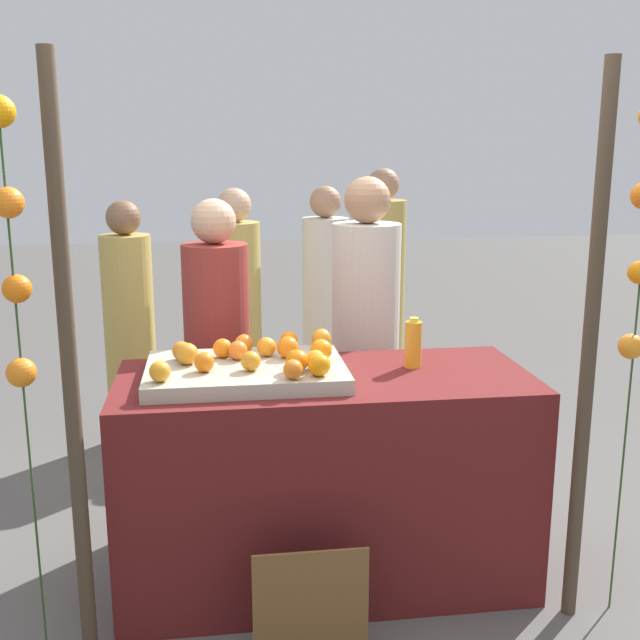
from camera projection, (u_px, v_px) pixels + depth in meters
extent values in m
plane|color=#565451|center=(325.00, 575.00, 3.33)|extent=(24.00, 24.00, 0.00)
cube|color=#5B1919|center=(325.00, 478.00, 3.22)|extent=(1.70, 0.72, 0.91)
cube|color=#B2AD99|center=(246.00, 372.00, 3.08)|extent=(0.79, 0.54, 0.06)
sphere|color=orange|center=(251.00, 361.00, 2.98)|extent=(0.08, 0.08, 0.08)
sphere|color=orange|center=(297.00, 361.00, 2.96)|extent=(0.09, 0.09, 0.09)
sphere|color=orange|center=(187.00, 354.00, 3.06)|extent=(0.09, 0.09, 0.09)
sphere|color=orange|center=(321.00, 338.00, 3.31)|extent=(0.09, 0.09, 0.09)
sphere|color=orange|center=(160.00, 371.00, 2.84)|extent=(0.08, 0.08, 0.08)
sphere|color=orange|center=(321.00, 350.00, 3.12)|extent=(0.09, 0.09, 0.09)
sphere|color=orange|center=(182.00, 351.00, 3.13)|extent=(0.08, 0.08, 0.08)
sphere|color=orange|center=(238.00, 350.00, 3.13)|extent=(0.08, 0.08, 0.08)
sphere|color=orange|center=(204.00, 362.00, 2.96)|extent=(0.08, 0.08, 0.08)
sphere|color=orange|center=(244.00, 344.00, 3.24)|extent=(0.08, 0.08, 0.08)
sphere|color=orange|center=(223.00, 348.00, 3.16)|extent=(0.08, 0.08, 0.08)
sphere|color=orange|center=(266.00, 347.00, 3.18)|extent=(0.08, 0.08, 0.08)
sphere|color=orange|center=(293.00, 369.00, 2.87)|extent=(0.08, 0.08, 0.08)
sphere|color=orange|center=(288.00, 347.00, 3.16)|extent=(0.09, 0.09, 0.09)
sphere|color=orange|center=(315.00, 360.00, 3.00)|extent=(0.08, 0.08, 0.08)
sphere|color=orange|center=(289.00, 340.00, 3.30)|extent=(0.08, 0.08, 0.08)
sphere|color=orange|center=(319.00, 365.00, 2.91)|extent=(0.09, 0.09, 0.09)
cylinder|color=orange|center=(413.00, 344.00, 3.23)|extent=(0.07, 0.07, 0.20)
cylinder|color=yellow|center=(414.00, 320.00, 3.20)|extent=(0.04, 0.04, 0.02)
cube|color=brown|center=(311.00, 610.00, 2.71)|extent=(0.41, 0.01, 0.46)
cube|color=black|center=(310.00, 608.00, 2.72)|extent=(0.39, 0.02, 0.43)
cylinder|color=maroon|center=(218.00, 382.00, 3.76)|extent=(0.32, 0.32, 1.37)
sphere|color=tan|center=(213.00, 221.00, 3.59)|extent=(0.21, 0.21, 0.21)
cylinder|color=beige|center=(365.00, 367.00, 3.88)|extent=(0.34, 0.34, 1.45)
sphere|color=#A87A59|center=(367.00, 200.00, 3.69)|extent=(0.23, 0.23, 0.23)
cylinder|color=beige|center=(325.00, 317.00, 5.25)|extent=(0.31, 0.31, 1.35)
sphere|color=#A87A59|center=(325.00, 202.00, 5.08)|extent=(0.21, 0.21, 0.21)
cylinder|color=tan|center=(381.00, 299.00, 5.60)|extent=(0.33, 0.33, 1.45)
sphere|color=#A87A59|center=(383.00, 184.00, 5.42)|extent=(0.23, 0.23, 0.23)
cylinder|color=tan|center=(130.00, 342.00, 4.66)|extent=(0.30, 0.30, 1.31)
sphere|color=brown|center=(123.00, 218.00, 4.49)|extent=(0.20, 0.20, 0.20)
cylinder|color=tan|center=(237.00, 328.00, 4.93)|extent=(0.31, 0.31, 1.36)
sphere|color=tan|center=(234.00, 205.00, 4.75)|extent=(0.21, 0.21, 0.21)
cylinder|color=#473828|center=(70.00, 377.00, 2.58)|extent=(0.06, 0.06, 2.13)
cylinder|color=#473828|center=(589.00, 356.00, 2.83)|extent=(0.06, 0.06, 2.13)
cylinder|color=#2D4C23|center=(24.00, 394.00, 2.55)|extent=(0.01, 0.01, 2.03)
sphere|color=orange|center=(8.00, 203.00, 2.41)|extent=(0.10, 0.10, 0.10)
sphere|color=orange|center=(17.00, 289.00, 2.48)|extent=(0.09, 0.09, 0.09)
sphere|color=orange|center=(21.00, 373.00, 2.53)|extent=(0.10, 0.10, 0.10)
cylinder|color=#2D4C23|center=(632.00, 367.00, 2.87)|extent=(0.01, 0.01, 2.03)
sphere|color=orange|center=(639.00, 273.00, 2.80)|extent=(0.09, 0.09, 0.09)
sphere|color=orange|center=(631.00, 346.00, 2.86)|extent=(0.10, 0.10, 0.10)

